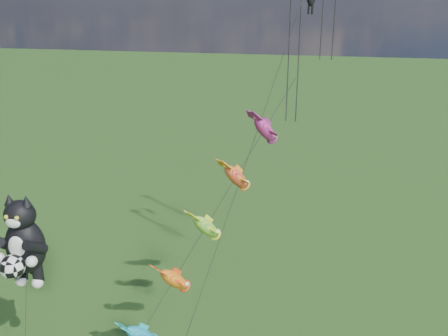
# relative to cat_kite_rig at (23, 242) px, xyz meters

# --- Properties ---
(cat_kite_rig) EXTENTS (2.57, 4.21, 10.64)m
(cat_kite_rig) POSITION_rel_cat_kite_rig_xyz_m (0.00, 0.00, 0.00)
(cat_kite_rig) COLOR brown
(cat_kite_rig) RESTS_ON ground
(fish_windsock_rig) EXTENTS (9.34, 13.08, 16.15)m
(fish_windsock_rig) POSITION_rel_cat_kite_rig_xyz_m (9.91, 1.37, 1.17)
(fish_windsock_rig) COLOR brown
(fish_windsock_rig) RESTS_ON ground
(parafoil_rig) EXTENTS (8.14, 16.09, 25.95)m
(parafoil_rig) POSITION_rel_cat_kite_rig_xyz_m (14.28, 10.97, 11.71)
(parafoil_rig) COLOR brown
(parafoil_rig) RESTS_ON ground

